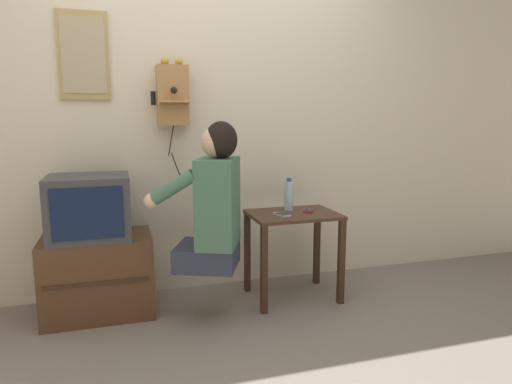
{
  "coord_description": "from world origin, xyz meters",
  "views": [
    {
      "loc": [
        -0.6,
        -2.19,
        1.25
      ],
      "look_at": [
        0.24,
        0.57,
        0.76
      ],
      "focal_mm": 32.0,
      "sensor_mm": 36.0,
      "label": 1
    }
  ],
  "objects_px": {
    "television": "(89,207)",
    "water_bottle": "(289,195)",
    "person": "(213,201)",
    "cell_phone_held": "(282,215)",
    "cell_phone_spare": "(308,210)",
    "wall_phone_antique": "(172,95)",
    "framed_picture": "(84,55)"
  },
  "relations": [
    {
      "from": "cell_phone_held",
      "to": "cell_phone_spare",
      "type": "xyz_separation_m",
      "value": [
        0.22,
        0.08,
        0.0
      ]
    },
    {
      "from": "cell_phone_spare",
      "to": "water_bottle",
      "type": "relative_size",
      "value": 0.61
    },
    {
      "from": "television",
      "to": "water_bottle",
      "type": "distance_m",
      "value": 1.31
    },
    {
      "from": "cell_phone_held",
      "to": "cell_phone_spare",
      "type": "height_order",
      "value": "same"
    },
    {
      "from": "cell_phone_spare",
      "to": "water_bottle",
      "type": "distance_m",
      "value": 0.17
    },
    {
      "from": "person",
      "to": "framed_picture",
      "type": "height_order",
      "value": "framed_picture"
    },
    {
      "from": "television",
      "to": "framed_picture",
      "type": "height_order",
      "value": "framed_picture"
    },
    {
      "from": "wall_phone_antique",
      "to": "water_bottle",
      "type": "xyz_separation_m",
      "value": [
        0.75,
        -0.24,
        -0.68
      ]
    },
    {
      "from": "framed_picture",
      "to": "cell_phone_held",
      "type": "distance_m",
      "value": 1.63
    },
    {
      "from": "person",
      "to": "wall_phone_antique",
      "type": "height_order",
      "value": "wall_phone_antique"
    },
    {
      "from": "cell_phone_held",
      "to": "water_bottle",
      "type": "distance_m",
      "value": 0.21
    },
    {
      "from": "television",
      "to": "cell_phone_spare",
      "type": "height_order",
      "value": "television"
    },
    {
      "from": "person",
      "to": "television",
      "type": "xyz_separation_m",
      "value": [
        -0.72,
        0.27,
        -0.04
      ]
    },
    {
      "from": "person",
      "to": "cell_phone_spare",
      "type": "relative_size",
      "value": 6.43
    },
    {
      "from": "framed_picture",
      "to": "cell_phone_spare",
      "type": "distance_m",
      "value": 1.78
    },
    {
      "from": "person",
      "to": "cell_phone_held",
      "type": "bearing_deg",
      "value": -53.15
    },
    {
      "from": "person",
      "to": "television",
      "type": "bearing_deg",
      "value": 92.41
    },
    {
      "from": "cell_phone_held",
      "to": "cell_phone_spare",
      "type": "relative_size",
      "value": 0.99
    },
    {
      "from": "television",
      "to": "cell_phone_held",
      "type": "distance_m",
      "value": 1.21
    },
    {
      "from": "wall_phone_antique",
      "to": "cell_phone_spare",
      "type": "xyz_separation_m",
      "value": [
        0.87,
        -0.32,
        -0.78
      ]
    },
    {
      "from": "cell_phone_held",
      "to": "wall_phone_antique",
      "type": "bearing_deg",
      "value": 132.56
    },
    {
      "from": "cell_phone_held",
      "to": "framed_picture",
      "type": "bearing_deg",
      "value": 143.87
    },
    {
      "from": "television",
      "to": "water_bottle",
      "type": "bearing_deg",
      "value": 0.27
    },
    {
      "from": "television",
      "to": "framed_picture",
      "type": "xyz_separation_m",
      "value": [
        0.0,
        0.29,
        0.93
      ]
    },
    {
      "from": "wall_phone_antique",
      "to": "person",
      "type": "bearing_deg",
      "value": -72.49
    },
    {
      "from": "person",
      "to": "cell_phone_spare",
      "type": "xyz_separation_m",
      "value": [
        0.7,
        0.2,
        -0.14
      ]
    },
    {
      "from": "wall_phone_antique",
      "to": "framed_picture",
      "type": "relative_size",
      "value": 1.49
    },
    {
      "from": "wall_phone_antique",
      "to": "water_bottle",
      "type": "distance_m",
      "value": 1.04
    },
    {
      "from": "water_bottle",
      "to": "wall_phone_antique",
      "type": "bearing_deg",
      "value": 162.28
    },
    {
      "from": "television",
      "to": "water_bottle",
      "type": "relative_size",
      "value": 2.13
    },
    {
      "from": "person",
      "to": "framed_picture",
      "type": "bearing_deg",
      "value": 74.83
    },
    {
      "from": "person",
      "to": "water_bottle",
      "type": "distance_m",
      "value": 0.65
    }
  ]
}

